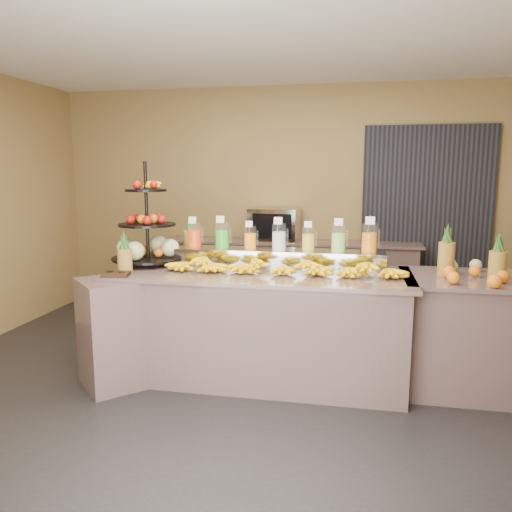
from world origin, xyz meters
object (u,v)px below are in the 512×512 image
(pitcher_tray, at_px, (279,258))
(fruit_stand, at_px, (152,238))
(condiment_caddy, at_px, (116,274))
(oven_warmer, at_px, (275,224))
(right_fruit_pile, at_px, (471,269))
(banana_heap, at_px, (282,265))

(pitcher_tray, height_order, fruit_stand, fruit_stand)
(pitcher_tray, relative_size, condiment_caddy, 8.90)
(fruit_stand, relative_size, condiment_caddy, 4.44)
(pitcher_tray, height_order, condiment_caddy, pitcher_tray)
(fruit_stand, xyz_separation_m, condiment_caddy, (-0.08, -0.57, -0.22))
(condiment_caddy, height_order, oven_warmer, oven_warmer)
(fruit_stand, distance_m, right_fruit_pile, 2.71)
(pitcher_tray, relative_size, right_fruit_pile, 3.69)
(pitcher_tray, relative_size, oven_warmer, 3.14)
(pitcher_tray, height_order, right_fruit_pile, right_fruit_pile)
(condiment_caddy, bearing_deg, oven_warmer, 68.68)
(fruit_stand, bearing_deg, pitcher_tray, -7.35)
(fruit_stand, bearing_deg, oven_warmer, 51.81)
(banana_heap, bearing_deg, pitcher_tray, 103.73)
(pitcher_tray, bearing_deg, oven_warmer, 100.38)
(banana_heap, relative_size, right_fruit_pile, 3.87)
(pitcher_tray, relative_size, fruit_stand, 2.00)
(fruit_stand, height_order, right_fruit_pile, fruit_stand)
(pitcher_tray, relative_size, banana_heap, 0.95)
(condiment_caddy, relative_size, right_fruit_pile, 0.41)
(pitcher_tray, bearing_deg, fruit_stand, -174.37)
(fruit_stand, relative_size, oven_warmer, 1.57)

